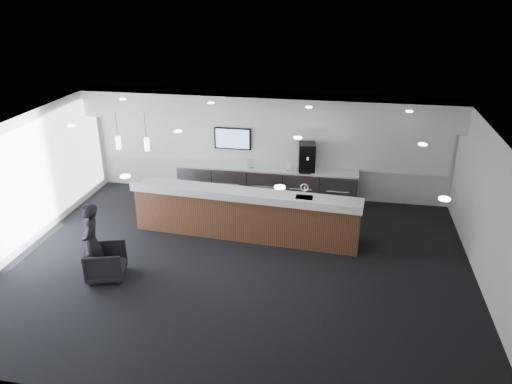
% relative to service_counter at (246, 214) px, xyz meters
% --- Properties ---
extents(ground, '(10.00, 10.00, 0.00)m').
position_rel_service_counter_xyz_m(ground, '(0.13, -1.39, -0.57)').
color(ground, black).
rests_on(ground, ground).
extents(ceiling, '(10.00, 8.00, 0.02)m').
position_rel_service_counter_xyz_m(ceiling, '(0.13, -1.39, 2.43)').
color(ceiling, black).
rests_on(ceiling, back_wall).
extents(back_wall, '(10.00, 0.02, 3.00)m').
position_rel_service_counter_xyz_m(back_wall, '(0.13, 2.61, 0.93)').
color(back_wall, silver).
rests_on(back_wall, ground).
extents(left_wall, '(0.02, 8.00, 3.00)m').
position_rel_service_counter_xyz_m(left_wall, '(-4.87, -1.39, 0.93)').
color(left_wall, silver).
rests_on(left_wall, ground).
extents(right_wall, '(0.02, 8.00, 3.00)m').
position_rel_service_counter_xyz_m(right_wall, '(5.13, -1.39, 0.93)').
color(right_wall, silver).
rests_on(right_wall, ground).
extents(soffit_bulkhead, '(10.00, 0.90, 0.70)m').
position_rel_service_counter_xyz_m(soffit_bulkhead, '(0.13, 2.16, 2.08)').
color(soffit_bulkhead, white).
rests_on(soffit_bulkhead, back_wall).
extents(alcove_panel, '(9.80, 0.06, 1.40)m').
position_rel_service_counter_xyz_m(alcove_panel, '(0.13, 2.58, 1.03)').
color(alcove_panel, white).
rests_on(alcove_panel, back_wall).
extents(window_blinds_wall, '(0.04, 7.36, 2.55)m').
position_rel_service_counter_xyz_m(window_blinds_wall, '(-4.83, -1.39, 0.93)').
color(window_blinds_wall, silver).
rests_on(window_blinds_wall, left_wall).
extents(back_credenza, '(5.06, 0.66, 0.95)m').
position_rel_service_counter_xyz_m(back_credenza, '(0.13, 2.25, -0.10)').
color(back_credenza, gray).
rests_on(back_credenza, ground).
extents(wall_tv, '(1.05, 0.08, 0.62)m').
position_rel_service_counter_xyz_m(wall_tv, '(-0.87, 2.52, 1.08)').
color(wall_tv, black).
rests_on(wall_tv, back_wall).
extents(pendant_left, '(0.12, 0.12, 0.30)m').
position_rel_service_counter_xyz_m(pendant_left, '(-2.27, -0.59, 1.68)').
color(pendant_left, beige).
rests_on(pendant_left, ceiling).
extents(pendant_right, '(0.12, 0.12, 0.30)m').
position_rel_service_counter_xyz_m(pendant_right, '(-2.97, -0.59, 1.68)').
color(pendant_right, beige).
rests_on(pendant_right, ceiling).
extents(ceiling_can_lights, '(7.00, 5.00, 0.02)m').
position_rel_service_counter_xyz_m(ceiling_can_lights, '(0.13, -1.39, 2.40)').
color(ceiling_can_lights, white).
rests_on(ceiling_can_lights, ceiling).
extents(service_counter, '(5.54, 1.28, 1.49)m').
position_rel_service_counter_xyz_m(service_counter, '(0.00, 0.00, 0.00)').
color(service_counter, '#4D2719').
rests_on(service_counter, ground).
extents(coffee_machine, '(0.50, 0.60, 0.77)m').
position_rel_service_counter_xyz_m(coffee_machine, '(1.24, 2.23, 0.76)').
color(coffee_machine, black).
rests_on(coffee_machine, back_credenza).
extents(info_sign_left, '(0.18, 0.06, 0.25)m').
position_rel_service_counter_xyz_m(info_sign_left, '(-0.29, 2.15, 0.50)').
color(info_sign_left, white).
rests_on(info_sign_left, back_credenza).
extents(info_sign_right, '(0.17, 0.05, 0.23)m').
position_rel_service_counter_xyz_m(info_sign_right, '(0.78, 2.14, 0.49)').
color(info_sign_right, white).
rests_on(info_sign_right, back_credenza).
extents(armchair, '(0.96, 0.94, 0.71)m').
position_rel_service_counter_xyz_m(armchair, '(-2.48, -2.34, -0.22)').
color(armchair, black).
rests_on(armchair, ground).
extents(lounge_guest, '(0.59, 0.71, 1.67)m').
position_rel_service_counter_xyz_m(lounge_guest, '(-2.70, -2.39, 0.26)').
color(lounge_guest, black).
rests_on(lounge_guest, ground).
extents(cup_0, '(0.11, 0.11, 0.10)m').
position_rel_service_counter_xyz_m(cup_0, '(1.38, 2.12, 0.43)').
color(cup_0, white).
rests_on(cup_0, back_credenza).
extents(cup_1, '(0.15, 0.15, 0.10)m').
position_rel_service_counter_xyz_m(cup_1, '(1.24, 2.12, 0.43)').
color(cup_1, white).
rests_on(cup_1, back_credenza).
extents(cup_2, '(0.14, 0.14, 0.10)m').
position_rel_service_counter_xyz_m(cup_2, '(1.10, 2.12, 0.43)').
color(cup_2, white).
rests_on(cup_2, back_credenza).
extents(cup_3, '(0.14, 0.14, 0.10)m').
position_rel_service_counter_xyz_m(cup_3, '(0.96, 2.12, 0.43)').
color(cup_3, white).
rests_on(cup_3, back_credenza).
extents(cup_4, '(0.15, 0.15, 0.10)m').
position_rel_service_counter_xyz_m(cup_4, '(0.82, 2.12, 0.43)').
color(cup_4, white).
rests_on(cup_4, back_credenza).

